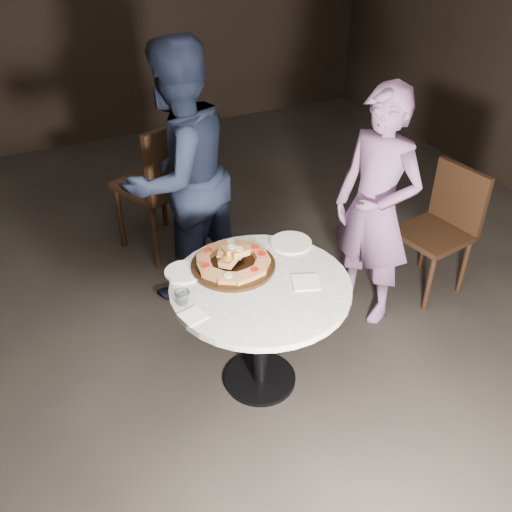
# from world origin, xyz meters

# --- Properties ---
(floor) EXTENTS (7.00, 7.00, 0.00)m
(floor) POSITION_xyz_m (0.00, 0.00, 0.00)
(floor) COLOR black
(floor) RESTS_ON ground
(table) EXTENTS (1.10, 1.10, 0.66)m
(table) POSITION_xyz_m (0.09, -0.14, 0.53)
(table) COLOR black
(table) RESTS_ON ground
(serving_board) EXTENTS (0.52, 0.52, 0.02)m
(serving_board) POSITION_xyz_m (0.03, 0.04, 0.66)
(serving_board) COLOR black
(serving_board) RESTS_ON table
(focaccia_pile) EXTENTS (0.38, 0.37, 0.10)m
(focaccia_pile) POSITION_xyz_m (0.03, 0.04, 0.70)
(focaccia_pile) COLOR #A87041
(focaccia_pile) RESTS_ON serving_board
(plate_left) EXTENTS (0.25, 0.25, 0.01)m
(plate_left) POSITION_xyz_m (-0.21, 0.10, 0.66)
(plate_left) COLOR white
(plate_left) RESTS_ON table
(plate_right) EXTENTS (0.22, 0.22, 0.01)m
(plate_right) POSITION_xyz_m (0.39, 0.10, 0.66)
(plate_right) COLOR white
(plate_right) RESTS_ON table
(water_glass) EXTENTS (0.09, 0.09, 0.07)m
(water_glass) POSITION_xyz_m (-0.29, -0.12, 0.69)
(water_glass) COLOR silver
(water_glass) RESTS_ON table
(napkin_near) EXTENTS (0.12, 0.12, 0.01)m
(napkin_near) POSITION_xyz_m (-0.29, -0.23, 0.66)
(napkin_near) COLOR white
(napkin_near) RESTS_ON table
(napkin_far) EXTENTS (0.16, 0.16, 0.01)m
(napkin_far) POSITION_xyz_m (0.29, -0.23, 0.66)
(napkin_far) COLOR white
(napkin_far) RESTS_ON table
(chair_far) EXTENTS (0.60, 0.61, 0.98)m
(chair_far) POSITION_xyz_m (0.07, 1.27, 0.57)
(chair_far) COLOR black
(chair_far) RESTS_ON ground
(chair_right) EXTENTS (0.45, 0.44, 0.82)m
(chair_right) POSITION_xyz_m (1.50, 0.14, 0.47)
(chair_right) COLOR black
(chair_right) RESTS_ON ground
(diner_navy) EXTENTS (0.95, 0.86, 1.60)m
(diner_navy) POSITION_xyz_m (0.04, 0.84, 0.80)
(diner_navy) COLOR black
(diner_navy) RESTS_ON ground
(diner_teal) EXTENTS (0.50, 0.60, 1.42)m
(diner_teal) POSITION_xyz_m (0.94, 0.13, 0.71)
(diner_teal) COLOR slate
(diner_teal) RESTS_ON ground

